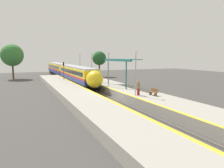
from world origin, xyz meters
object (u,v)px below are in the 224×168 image
(train, at_px, (66,71))
(lamppost_near, at_px, (136,71))
(person_waiting, at_px, (138,88))
(lamppost_far, at_px, (92,65))
(lamppost_farthest, at_px, (80,64))
(railway_signal, at_px, (64,71))
(lamppost_mid, at_px, (109,67))
(platform_bench, at_px, (154,92))

(train, bearing_deg, lamppost_near, -85.81)
(person_waiting, bearing_deg, lamppost_near, -176.47)
(lamppost_far, relative_size, lamppost_farthest, 1.00)
(railway_signal, bearing_deg, lamppost_farthest, 44.29)
(lamppost_far, bearing_deg, person_waiting, -88.58)
(lamppost_near, relative_size, lamppost_mid, 1.00)
(railway_signal, relative_size, lamppost_far, 0.86)
(railway_signal, height_order, lamppost_mid, lamppost_mid)
(railway_signal, distance_m, lamppost_mid, 13.85)
(platform_bench, distance_m, lamppost_far, 18.68)
(platform_bench, relative_size, lamppost_farthest, 0.28)
(lamppost_far, bearing_deg, platform_bench, -83.34)
(platform_bench, xyz_separation_m, lamppost_far, (-2.15, 18.37, 2.65))
(train, distance_m, lamppost_mid, 22.67)
(lamppost_near, bearing_deg, lamppost_far, 90.00)
(platform_bench, distance_m, person_waiting, 1.97)
(train, height_order, lamppost_farthest, lamppost_farthest)
(railway_signal, bearing_deg, platform_bench, -73.15)
(lamppost_near, bearing_deg, person_waiting, 3.53)
(lamppost_mid, bearing_deg, lamppost_far, 90.00)
(lamppost_farthest, bearing_deg, lamppost_mid, -90.00)
(platform_bench, distance_m, lamppost_farthest, 27.35)
(lamppost_near, distance_m, lamppost_far, 17.55)
(lamppost_far, bearing_deg, railway_signal, 138.15)
(lamppost_near, xyz_separation_m, lamppost_farthest, (0.00, 26.32, 0.00))
(train, xyz_separation_m, lamppost_farthest, (2.29, -4.93, 1.92))
(person_waiting, height_order, lamppost_farthest, lamppost_farthest)
(person_waiting, distance_m, railway_signal, 22.33)
(train, xyz_separation_m, lamppost_mid, (2.29, -22.47, 1.92))
(train, relative_size, lamppost_far, 8.70)
(platform_bench, relative_size, lamppost_far, 0.28)
(railway_signal, bearing_deg, lamppost_mid, -70.13)
(train, distance_m, railway_signal, 9.82)
(lamppost_far, bearing_deg, lamppost_near, -90.00)
(train, distance_m, platform_bench, 32.38)
(railway_signal, bearing_deg, train, 75.82)
(lamppost_near, distance_m, lamppost_mid, 8.77)
(platform_bench, distance_m, railway_signal, 23.62)
(train, distance_m, lamppost_near, 31.39)
(railway_signal, distance_m, lamppost_farthest, 6.67)
(lamppost_farthest, bearing_deg, lamppost_near, -90.00)
(lamppost_farthest, bearing_deg, lamppost_far, -90.00)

